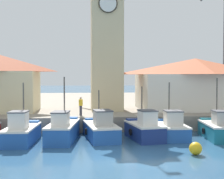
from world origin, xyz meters
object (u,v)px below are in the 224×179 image
fishing_boat_mid_left (63,130)px  warehouse_right (195,83)px  mooring_buoy (196,148)px  clock_tower (107,33)px  fishing_boat_center (101,129)px  fishing_boat_left_inner (22,132)px  dock_worker_near_tower (81,106)px  fishing_boat_mid_right (144,129)px  fishing_boat_right_outer (219,129)px  port_crane_far (103,44)px  fishing_boat_right_inner (171,129)px

fishing_boat_mid_left → warehouse_right: bearing=33.1°
mooring_buoy → clock_tower: bearing=107.5°
mooring_buoy → fishing_boat_center: bearing=134.3°
fishing_boat_left_inner → mooring_buoy: 11.79m
fishing_boat_left_inner → dock_worker_near_tower: bearing=49.3°
fishing_boat_center → fishing_boat_mid_right: fishing_boat_mid_right is taller
fishing_boat_mid_left → clock_tower: size_ratio=0.33×
fishing_boat_center → clock_tower: bearing=82.1°
fishing_boat_left_inner → fishing_boat_right_outer: size_ratio=1.01×
fishing_boat_left_inner → fishing_boat_center: size_ratio=0.89×
fishing_boat_center → warehouse_right: (10.34, 8.16, 3.21)m
fishing_boat_center → fishing_boat_left_inner: bearing=-170.3°
fishing_boat_mid_left → fishing_boat_center: bearing=7.9°
fishing_boat_left_inner → port_crane_far: 23.26m
clock_tower → warehouse_right: (9.25, 0.27, -4.99)m
fishing_boat_left_inner → fishing_boat_right_inner: fishing_boat_left_inner is taller
fishing_boat_center → warehouse_right: bearing=38.3°
warehouse_right → fishing_boat_left_inner: bearing=-150.2°
fishing_boat_left_inner → mooring_buoy: bearing=-22.2°
fishing_boat_right_inner → port_crane_far: (-3.80, 19.85, 8.35)m
fishing_boat_left_inner → port_crane_far: bearing=70.9°
fishing_boat_center → fishing_boat_right_inner: fishing_boat_right_inner is taller
fishing_boat_right_outer → mooring_buoy: 5.73m
warehouse_right → dock_worker_near_tower: warehouse_right is taller
fishing_boat_mid_left → fishing_boat_mid_right: size_ratio=1.23×
clock_tower → fishing_boat_right_inner: bearing=-62.8°
fishing_boat_left_inner → fishing_boat_center: 5.69m
fishing_boat_center → warehouse_right: warehouse_right is taller
fishing_boat_right_inner → clock_tower: size_ratio=0.26×
clock_tower → mooring_buoy: size_ratio=21.08×
fishing_boat_mid_right → fishing_boat_right_inner: fishing_boat_right_inner is taller
fishing_boat_center → port_crane_far: port_crane_far is taller
fishing_boat_right_inner → clock_tower: 12.34m
fishing_boat_mid_left → fishing_boat_right_inner: (8.08, 0.10, -0.07)m
fishing_boat_center → mooring_buoy: fishing_boat_center is taller
fishing_boat_right_outer → port_crane_far: size_ratio=0.23×
fishing_boat_center → fishing_boat_right_outer: 8.85m
fishing_boat_left_inner → port_crane_far: port_crane_far is taller
fishing_boat_right_inner → warehouse_right: (5.04, 8.45, 3.24)m
clock_tower → mooring_buoy: bearing=-72.5°
fishing_boat_mid_right → mooring_buoy: bearing=-66.5°
fishing_boat_left_inner → fishing_boat_center: fishing_boat_left_inner is taller
fishing_boat_right_outer → mooring_buoy: size_ratio=6.04×
fishing_boat_mid_right → mooring_buoy: size_ratio=5.68×
fishing_boat_mid_left → fishing_boat_mid_right: (5.98, -0.19, -0.01)m
fishing_boat_mid_right → fishing_boat_left_inner: bearing=-177.5°
mooring_buoy → fishing_boat_mid_left: bearing=148.1°
fishing_boat_mid_left → fishing_boat_right_outer: fishing_boat_mid_left is taller
mooring_buoy → dock_worker_near_tower: bearing=126.3°
fishing_boat_right_inner → port_crane_far: bearing=100.8°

